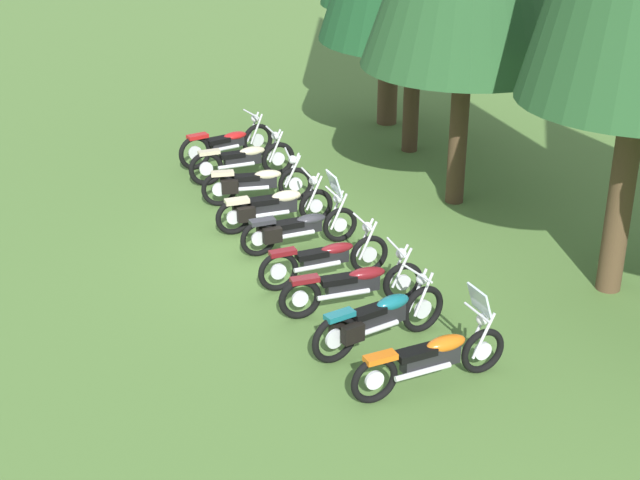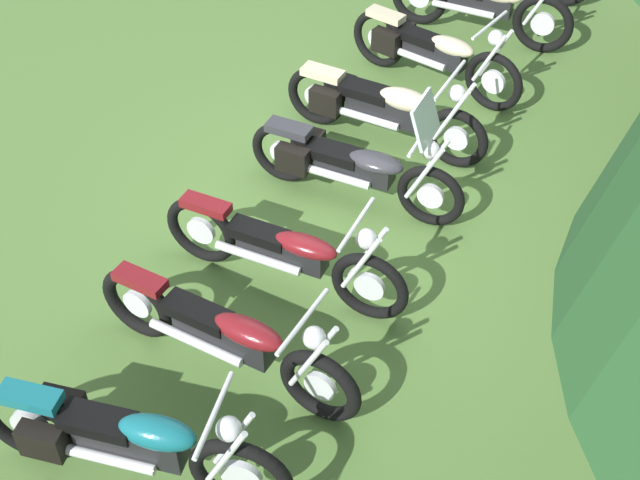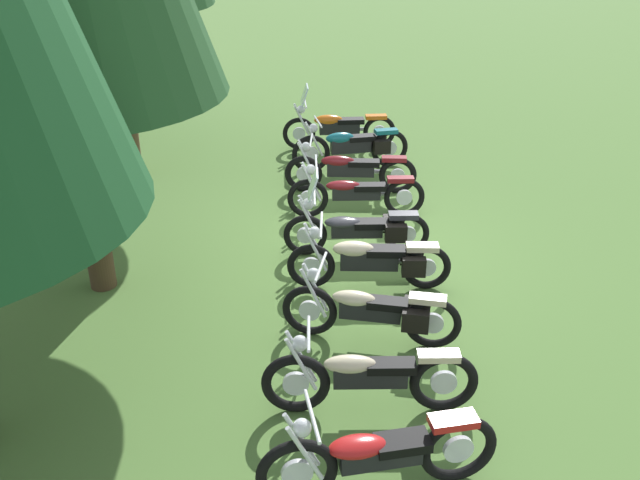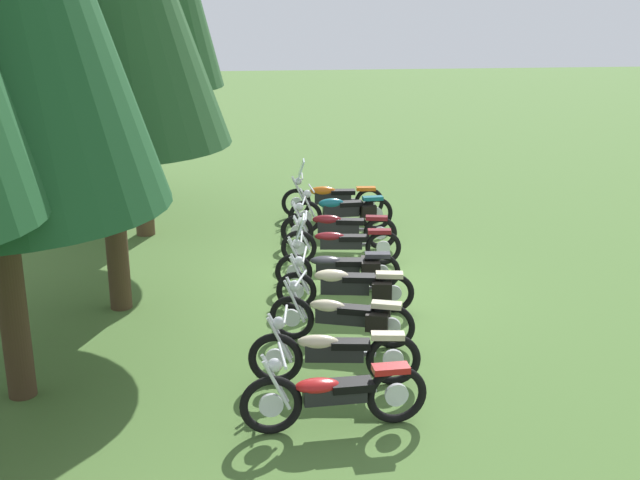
# 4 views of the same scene
# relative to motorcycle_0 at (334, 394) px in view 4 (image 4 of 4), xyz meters

# --- Properties ---
(ground_plane) EXTENTS (80.00, 80.00, 0.00)m
(ground_plane) POSITION_rel_motorcycle_0_xyz_m (4.69, -0.67, -0.45)
(ground_plane) COLOR #4C7033
(motorcycle_0) EXTENTS (0.68, 2.27, 1.03)m
(motorcycle_0) POSITION_rel_motorcycle_0_xyz_m (0.00, 0.00, 0.00)
(motorcycle_0) COLOR black
(motorcycle_0) RESTS_ON ground_plane
(motorcycle_1) EXTENTS (0.61, 2.29, 1.02)m
(motorcycle_1) POSITION_rel_motorcycle_0_xyz_m (1.12, -0.13, -0.00)
(motorcycle_1) COLOR black
(motorcycle_1) RESTS_ON ground_plane
(motorcycle_2) EXTENTS (0.97, 2.11, 1.00)m
(motorcycle_2) POSITION_rel_motorcycle_0_xyz_m (2.36, -0.46, -0.01)
(motorcycle_2) COLOR black
(motorcycle_2) RESTS_ON ground_plane
(motorcycle_3) EXTENTS (0.85, 2.25, 0.99)m
(motorcycle_3) POSITION_rel_motorcycle_0_xyz_m (3.61, -0.69, -0.01)
(motorcycle_3) COLOR black
(motorcycle_3) RESTS_ON ground_plane
(motorcycle_4) EXTENTS (0.71, 2.19, 1.34)m
(motorcycle_4) POSITION_rel_motorcycle_0_xyz_m (4.61, -0.70, -0.02)
(motorcycle_4) COLOR black
(motorcycle_4) RESTS_ON ground_plane
(motorcycle_5) EXTENTS (0.67, 2.29, 1.00)m
(motorcycle_5) POSITION_rel_motorcycle_0_xyz_m (5.93, -0.88, -0.02)
(motorcycle_5) COLOR black
(motorcycle_5) RESTS_ON ground_plane
(motorcycle_6) EXTENTS (0.75, 2.36, 0.99)m
(motorcycle_6) POSITION_rel_motorcycle_0_xyz_m (6.97, -0.97, -0.02)
(motorcycle_6) COLOR black
(motorcycle_6) RESTS_ON ground_plane
(motorcycle_7) EXTENTS (0.68, 2.32, 1.03)m
(motorcycle_7) POSITION_rel_motorcycle_0_xyz_m (8.08, -1.23, 0.02)
(motorcycle_7) COLOR black
(motorcycle_7) RESTS_ON ground_plane
(motorcycle_8) EXTENTS (0.61, 2.38, 1.35)m
(motorcycle_8) POSITION_rel_motorcycle_0_xyz_m (9.30, -1.13, 0.02)
(motorcycle_8) COLOR black
(motorcycle_8) RESTS_ON ground_plane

